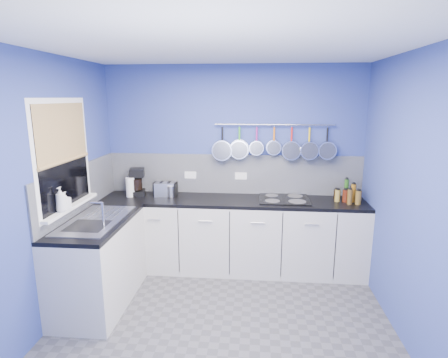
% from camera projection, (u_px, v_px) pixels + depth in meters
% --- Properties ---
extents(floor, '(3.20, 3.00, 0.02)m').
position_uv_depth(floor, '(222.00, 326.00, 3.43)').
color(floor, '#47474C').
rests_on(floor, ground).
extents(ceiling, '(3.20, 3.00, 0.02)m').
position_uv_depth(ceiling, '(222.00, 45.00, 2.88)').
color(ceiling, white).
rests_on(ceiling, ground).
extents(wall_back, '(3.20, 0.02, 2.50)m').
position_uv_depth(wall_back, '(233.00, 166.00, 4.63)').
color(wall_back, navy).
rests_on(wall_back, ground).
extents(wall_front, '(3.20, 0.02, 2.50)m').
position_uv_depth(wall_front, '(190.00, 285.00, 1.69)').
color(wall_front, navy).
rests_on(wall_front, ground).
extents(wall_left, '(0.02, 3.00, 2.50)m').
position_uv_depth(wall_left, '(46.00, 194.00, 3.30)').
color(wall_left, navy).
rests_on(wall_left, ground).
extents(wall_right, '(0.02, 3.00, 2.50)m').
position_uv_depth(wall_right, '(415.00, 203.00, 3.01)').
color(wall_right, navy).
rests_on(wall_right, ground).
extents(backsplash_back, '(3.20, 0.02, 0.50)m').
position_uv_depth(backsplash_back, '(233.00, 174.00, 4.63)').
color(backsplash_back, gray).
rests_on(backsplash_back, wall_back).
extents(backsplash_left, '(0.02, 1.80, 0.50)m').
position_uv_depth(backsplash_left, '(80.00, 188.00, 3.90)').
color(backsplash_left, gray).
rests_on(backsplash_left, wall_left).
extents(cabinet_run_back, '(3.20, 0.60, 0.86)m').
position_uv_depth(cabinet_run_back, '(231.00, 236.00, 4.50)').
color(cabinet_run_back, beige).
rests_on(cabinet_run_back, ground).
extents(worktop_back, '(3.20, 0.60, 0.04)m').
position_uv_depth(worktop_back, '(231.00, 201.00, 4.41)').
color(worktop_back, black).
rests_on(worktop_back, cabinet_run_back).
extents(cabinet_run_left, '(0.60, 1.20, 0.86)m').
position_uv_depth(cabinet_run_left, '(99.00, 264.00, 3.75)').
color(cabinet_run_left, beige).
rests_on(cabinet_run_left, ground).
extents(worktop_left, '(0.60, 1.20, 0.04)m').
position_uv_depth(worktop_left, '(96.00, 222.00, 3.65)').
color(worktop_left, black).
rests_on(worktop_left, cabinet_run_left).
extents(window_frame, '(0.01, 1.00, 1.10)m').
position_uv_depth(window_frame, '(63.00, 156.00, 3.52)').
color(window_frame, white).
rests_on(window_frame, wall_left).
extents(window_glass, '(0.01, 0.90, 1.00)m').
position_uv_depth(window_glass, '(64.00, 156.00, 3.52)').
color(window_glass, black).
rests_on(window_glass, wall_left).
extents(bamboo_blind, '(0.01, 0.90, 0.55)m').
position_uv_depth(bamboo_blind, '(62.00, 133.00, 3.47)').
color(bamboo_blind, tan).
rests_on(bamboo_blind, wall_left).
extents(window_sill, '(0.10, 0.98, 0.03)m').
position_uv_depth(window_sill, '(71.00, 207.00, 3.63)').
color(window_sill, white).
rests_on(window_sill, wall_left).
extents(sink_unit, '(0.50, 0.95, 0.01)m').
position_uv_depth(sink_unit, '(96.00, 220.00, 3.64)').
color(sink_unit, silver).
rests_on(sink_unit, worktop_left).
extents(mixer_tap, '(0.12, 0.08, 0.26)m').
position_uv_depth(mixer_tap, '(103.00, 214.00, 3.42)').
color(mixer_tap, silver).
rests_on(mixer_tap, worktop_left).
extents(socket_left, '(0.15, 0.01, 0.09)m').
position_uv_depth(socket_left, '(190.00, 175.00, 4.67)').
color(socket_left, white).
rests_on(socket_left, backsplash_back).
extents(socket_right, '(0.15, 0.01, 0.09)m').
position_uv_depth(socket_right, '(241.00, 176.00, 4.61)').
color(socket_right, white).
rests_on(socket_right, backsplash_back).
extents(pot_rail, '(1.45, 0.02, 0.02)m').
position_uv_depth(pot_rail, '(274.00, 125.00, 4.41)').
color(pot_rail, silver).
rests_on(pot_rail, wall_back).
extents(soap_bottle_a, '(0.10, 0.10, 0.24)m').
position_uv_depth(soap_bottle_a, '(61.00, 199.00, 3.41)').
color(soap_bottle_a, white).
rests_on(soap_bottle_a, window_sill).
extents(soap_bottle_b, '(0.10, 0.10, 0.17)m').
position_uv_depth(soap_bottle_b, '(65.00, 201.00, 3.49)').
color(soap_bottle_b, white).
rests_on(soap_bottle_b, window_sill).
extents(paper_towel, '(0.11, 0.11, 0.24)m').
position_uv_depth(paper_towel, '(130.00, 187.00, 4.49)').
color(paper_towel, white).
rests_on(paper_towel, worktop_back).
extents(coffee_maker, '(0.23, 0.25, 0.34)m').
position_uv_depth(coffee_maker, '(137.00, 182.00, 4.55)').
color(coffee_maker, black).
rests_on(coffee_maker, worktop_back).
extents(toaster, '(0.28, 0.18, 0.17)m').
position_uv_depth(toaster, '(166.00, 189.00, 4.54)').
color(toaster, silver).
rests_on(toaster, worktop_back).
extents(canister, '(0.12, 0.12, 0.14)m').
position_uv_depth(canister, '(171.00, 191.00, 4.50)').
color(canister, silver).
rests_on(canister, worktop_back).
extents(hob, '(0.60, 0.53, 0.01)m').
position_uv_depth(hob, '(284.00, 199.00, 4.39)').
color(hob, black).
rests_on(hob, worktop_back).
extents(pan_0, '(0.25, 0.09, 0.44)m').
position_uv_depth(pan_0, '(222.00, 142.00, 4.50)').
color(pan_0, silver).
rests_on(pan_0, pot_rail).
extents(pan_1, '(0.23, 0.07, 0.42)m').
position_uv_depth(pan_1, '(239.00, 142.00, 4.48)').
color(pan_1, silver).
rests_on(pan_1, pot_rail).
extents(pan_2, '(0.18, 0.10, 0.37)m').
position_uv_depth(pan_2, '(257.00, 140.00, 4.46)').
color(pan_2, silver).
rests_on(pan_2, pot_rail).
extents(pan_3, '(0.18, 0.06, 0.37)m').
position_uv_depth(pan_3, '(274.00, 140.00, 4.44)').
color(pan_3, silver).
rests_on(pan_3, pot_rail).
extents(pan_4, '(0.24, 0.08, 0.43)m').
position_uv_depth(pan_4, '(291.00, 142.00, 4.42)').
color(pan_4, silver).
rests_on(pan_4, pot_rail).
extents(pan_5, '(0.22, 0.12, 0.41)m').
position_uv_depth(pan_5, '(309.00, 142.00, 4.40)').
color(pan_5, silver).
rests_on(pan_5, pot_rail).
extents(pan_6, '(0.22, 0.10, 0.41)m').
position_uv_depth(pan_6, '(327.00, 142.00, 4.38)').
color(pan_6, silver).
rests_on(pan_6, pot_rail).
extents(condiment_0, '(0.06, 0.06, 0.16)m').
position_uv_depth(condiment_0, '(353.00, 193.00, 4.39)').
color(condiment_0, black).
rests_on(condiment_0, worktop_back).
extents(condiment_1, '(0.05, 0.05, 0.25)m').
position_uv_depth(condiment_1, '(346.00, 190.00, 4.36)').
color(condiment_1, '#265919').
rests_on(condiment_1, worktop_back).
extents(condiment_2, '(0.06, 0.06, 0.11)m').
position_uv_depth(condiment_2, '(336.00, 194.00, 4.41)').
color(condiment_2, black).
rests_on(condiment_2, worktop_back).
extents(condiment_3, '(0.06, 0.06, 0.21)m').
position_uv_depth(condiment_3, '(353.00, 193.00, 4.26)').
color(condiment_3, '#8C5914').
rests_on(condiment_3, worktop_back).
extents(condiment_4, '(0.07, 0.07, 0.14)m').
position_uv_depth(condiment_4, '(346.00, 196.00, 4.28)').
color(condiment_4, '#4C190C').
rests_on(condiment_4, worktop_back).
extents(condiment_5, '(0.06, 0.06, 0.14)m').
position_uv_depth(condiment_5, '(338.00, 196.00, 4.29)').
color(condiment_5, olive).
rests_on(condiment_5, worktop_back).
extents(condiment_6, '(0.07, 0.07, 0.16)m').
position_uv_depth(condiment_6, '(358.00, 198.00, 4.17)').
color(condiment_6, brown).
rests_on(condiment_6, worktop_back).
extents(condiment_7, '(0.06, 0.06, 0.18)m').
position_uv_depth(condiment_7, '(350.00, 197.00, 4.17)').
color(condiment_7, brown).
rests_on(condiment_7, worktop_back).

